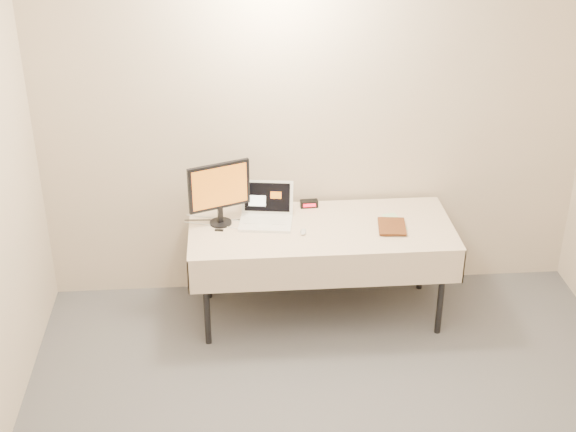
{
  "coord_description": "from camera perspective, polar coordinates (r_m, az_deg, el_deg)",
  "views": [
    {
      "loc": [
        -0.62,
        -2.89,
        3.4
      ],
      "look_at": [
        -0.24,
        1.99,
        0.86
      ],
      "focal_mm": 50.0,
      "sensor_mm": 36.0,
      "label": 1
    }
  ],
  "objects": [
    {
      "name": "usb_dongle",
      "position": [
        5.6,
        -4.93,
        -1.01
      ],
      "size": [
        0.06,
        0.03,
        0.01
      ],
      "primitive_type": "cube",
      "rotation": [
        0.0,
        0.0,
        -0.19
      ],
      "color": "black",
      "rests_on": "table"
    },
    {
      "name": "back_wall",
      "position": [
        5.8,
        1.98,
        6.71
      ],
      "size": [
        4.0,
        0.1,
        2.7
      ],
      "primitive_type": "cube",
      "color": "beige",
      "rests_on": "ground"
    },
    {
      "name": "clicker",
      "position": [
        5.55,
        1.09,
        -1.13
      ],
      "size": [
        0.06,
        0.09,
        0.02
      ],
      "primitive_type": "ellipsoid",
      "rotation": [
        0.0,
        0.0,
        -0.16
      ],
      "color": "silver",
      "rests_on": "table"
    },
    {
      "name": "monitor",
      "position": [
        5.58,
        -4.91,
        1.92
      ],
      "size": [
        0.43,
        0.2,
        0.46
      ],
      "rotation": [
        0.0,
        0.0,
        0.38
      ],
      "color": "black",
      "rests_on": "table"
    },
    {
      "name": "paper_form",
      "position": [
        5.75,
        7.58,
        -0.39
      ],
      "size": [
        0.15,
        0.27,
        0.0
      ],
      "primitive_type": "cube",
      "rotation": [
        0.0,
        0.0,
        0.19
      ],
      "color": "#BAE2B3",
      "rests_on": "table"
    },
    {
      "name": "table",
      "position": [
        5.67,
        2.37,
        -1.31
      ],
      "size": [
        1.86,
        0.81,
        0.74
      ],
      "color": "black",
      "rests_on": "ground"
    },
    {
      "name": "alarm_clock",
      "position": [
        5.9,
        1.5,
        0.88
      ],
      "size": [
        0.13,
        0.06,
        0.05
      ],
      "rotation": [
        0.0,
        0.0,
        0.05
      ],
      "color": "black",
      "rests_on": "table"
    },
    {
      "name": "laptop",
      "position": [
        5.7,
        -1.55,
        0.27
      ],
      "size": [
        0.41,
        0.39,
        0.25
      ],
      "rotation": [
        0.0,
        0.0,
        -0.14
      ],
      "color": "white",
      "rests_on": "table"
    },
    {
      "name": "book",
      "position": [
        5.59,
        6.5,
        0.28
      ],
      "size": [
        0.19,
        0.05,
        0.25
      ],
      "primitive_type": "imported",
      "rotation": [
        0.0,
        0.0,
        -0.13
      ],
      "color": "#92471A",
      "rests_on": "table"
    }
  ]
}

